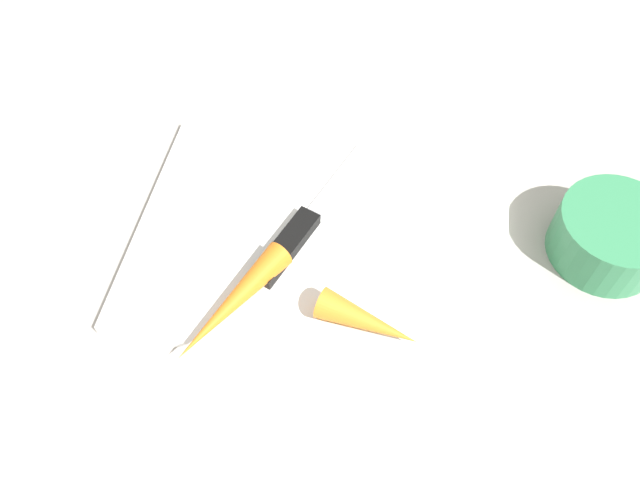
{
  "coord_description": "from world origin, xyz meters",
  "views": [
    {
      "loc": [
        0.06,
        -0.35,
        0.52
      ],
      "look_at": [
        0.0,
        0.0,
        0.01
      ],
      "focal_mm": 35.82,
      "sensor_mm": 36.0,
      "label": 1
    }
  ],
  "objects_px": {
    "cutting_board": "(320,243)",
    "carrot_short": "(368,322)",
    "knife": "(294,237)",
    "carrot_long": "(232,303)",
    "small_bowl": "(611,236)"
  },
  "relations": [
    {
      "from": "cutting_board",
      "to": "carrot_short",
      "type": "height_order",
      "value": "carrot_short"
    },
    {
      "from": "knife",
      "to": "carrot_long",
      "type": "relative_size",
      "value": 1.44
    },
    {
      "from": "cutting_board",
      "to": "carrot_long",
      "type": "height_order",
      "value": "carrot_long"
    },
    {
      "from": "cutting_board",
      "to": "knife",
      "type": "bearing_deg",
      "value": -167.91
    },
    {
      "from": "cutting_board",
      "to": "small_bowl",
      "type": "relative_size",
      "value": 3.34
    },
    {
      "from": "small_bowl",
      "to": "knife",
      "type": "bearing_deg",
      "value": -170.22
    },
    {
      "from": "carrot_short",
      "to": "knife",
      "type": "bearing_deg",
      "value": 150.09
    },
    {
      "from": "knife",
      "to": "carrot_short",
      "type": "xyz_separation_m",
      "value": [
        0.08,
        -0.08,
        0.01
      ]
    },
    {
      "from": "cutting_board",
      "to": "carrot_short",
      "type": "distance_m",
      "value": 0.11
    },
    {
      "from": "knife",
      "to": "small_bowl",
      "type": "bearing_deg",
      "value": -59.49
    },
    {
      "from": "cutting_board",
      "to": "small_bowl",
      "type": "height_order",
      "value": "small_bowl"
    },
    {
      "from": "cutting_board",
      "to": "carrot_long",
      "type": "xyz_separation_m",
      "value": [
        -0.06,
        -0.09,
        0.02
      ]
    },
    {
      "from": "cutting_board",
      "to": "carrot_short",
      "type": "xyz_separation_m",
      "value": [
        0.06,
        -0.09,
        0.02
      ]
    },
    {
      "from": "carrot_long",
      "to": "small_bowl",
      "type": "relative_size",
      "value": 1.25
    },
    {
      "from": "carrot_short",
      "to": "small_bowl",
      "type": "relative_size",
      "value": 0.84
    }
  ]
}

